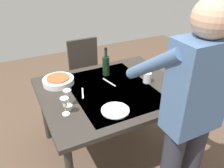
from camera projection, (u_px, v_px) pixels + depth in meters
ground_plane at (112, 147)px, 2.50m from camera, size 6.00×6.00×0.00m
dining_table at (112, 95)px, 2.16m from camera, size 1.31×1.10×0.76m
chair_near at (86, 70)px, 2.99m from camera, size 0.40×0.40×0.91m
person_server at (189, 114)px, 1.45m from camera, size 0.42×0.61×1.69m
wine_bottle at (106, 65)px, 2.31m from camera, size 0.07×0.07×0.30m
wine_glass_left at (65, 103)px, 1.73m from camera, size 0.07×0.07×0.15m
wine_glass_right at (67, 95)px, 1.83m from camera, size 0.07×0.07×0.15m
water_cup_near_left at (186, 95)px, 1.95m from camera, size 0.08×0.08×0.09m
water_cup_near_right at (147, 78)px, 2.20m from camera, size 0.08×0.08×0.10m
serving_bowl_pasta at (58, 80)px, 2.19m from camera, size 0.30×0.30×0.07m
dinner_plate_near at (115, 110)px, 1.82m from camera, size 0.23×0.23×0.01m
table_knife at (109, 82)px, 2.22m from camera, size 0.06×0.20×0.00m
table_fork at (83, 93)px, 2.05m from camera, size 0.07×0.18×0.00m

